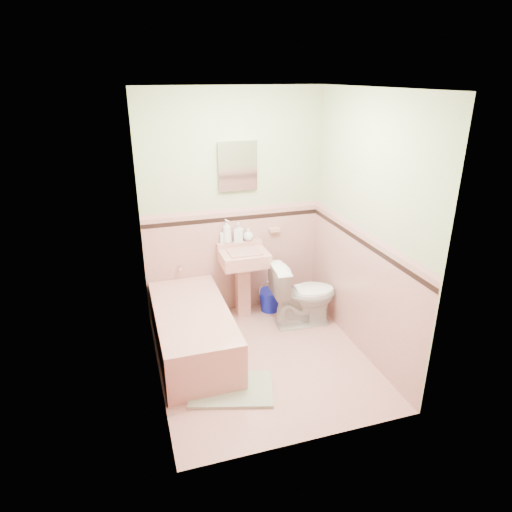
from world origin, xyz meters
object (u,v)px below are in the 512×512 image
object	(u,v)px
bathtub	(193,333)
soap_bottle_right	(248,234)
toilet	(303,294)
sink	(244,285)
medicine_cabinet	(237,166)
shoe	(225,378)
soap_bottle_left	(227,231)
soap_bottle_mid	(239,232)
bucket	(270,300)

from	to	relation	value
bathtub	soap_bottle_right	distance (m)	1.27
soap_bottle_right	toilet	distance (m)	0.90
sink	medicine_cabinet	bearing A→B (deg)	90.00
medicine_cabinet	shoe	size ratio (longest dim) A/B	3.23
sink	soap_bottle_left	distance (m)	0.63
bathtub	soap_bottle_mid	bearing A→B (deg)	46.53
soap_bottle_right	bathtub	bearing A→B (deg)	-137.86
soap_bottle_left	bucket	bearing A→B (deg)	-14.10
bathtub	soap_bottle_right	xyz separation A→B (m)	(0.78, 0.71, 0.71)
soap_bottle_mid	medicine_cabinet	bearing A→B (deg)	77.02
sink	toilet	world-z (taller)	sink
shoe	bathtub	bearing A→B (deg)	103.46
soap_bottle_left	bucket	xyz separation A→B (m)	(0.47, -0.12, -0.87)
bathtub	toilet	xyz separation A→B (m)	(1.26, 0.20, 0.14)
soap_bottle_right	sink	bearing A→B (deg)	-120.20
sink	bucket	world-z (taller)	sink
shoe	soap_bottle_mid	bearing A→B (deg)	65.48
sink	bucket	bearing A→B (deg)	10.62
medicine_cabinet	soap_bottle_mid	xyz separation A→B (m)	(-0.01, -0.03, -0.73)
bathtub	medicine_cabinet	bearing A→B (deg)	47.42
soap_bottle_left	shoe	bearing A→B (deg)	-105.62
toilet	shoe	distance (m)	1.37
soap_bottle_left	soap_bottle_right	size ratio (longest dim) A/B	1.81
medicine_cabinet	soap_bottle_right	world-z (taller)	medicine_cabinet
soap_bottle_right	toilet	size ratio (longest dim) A/B	0.20
soap_bottle_mid	bucket	xyz separation A→B (m)	(0.34, -0.12, -0.84)
soap_bottle_left	soap_bottle_mid	size ratio (longest dim) A/B	1.22
soap_bottle_right	toilet	world-z (taller)	soap_bottle_right
sink	soap_bottle_right	bearing A→B (deg)	59.80
bathtub	medicine_cabinet	distance (m)	1.78
soap_bottle_right	toilet	bearing A→B (deg)	-46.91
toilet	bucket	world-z (taller)	toilet
sink	soap_bottle_mid	world-z (taller)	soap_bottle_mid
medicine_cabinet	sink	bearing A→B (deg)	-90.00
medicine_cabinet	soap_bottle_mid	world-z (taller)	medicine_cabinet
soap_bottle_mid	bucket	world-z (taller)	soap_bottle_mid
soap_bottle_left	medicine_cabinet	bearing A→B (deg)	12.03
soap_bottle_right	shoe	world-z (taller)	soap_bottle_right
bathtub	sink	xyz separation A→B (m)	(0.68, 0.53, 0.18)
soap_bottle_mid	shoe	world-z (taller)	soap_bottle_mid
toilet	shoe	size ratio (longest dim) A/B	4.62
bucket	shoe	bearing A→B (deg)	-125.33
soap_bottle_mid	soap_bottle_right	world-z (taller)	soap_bottle_mid
bathtub	soap_bottle_right	world-z (taller)	soap_bottle_right
sink	soap_bottle_mid	distance (m)	0.60
sink	toilet	bearing A→B (deg)	-29.54
shoe	sink	bearing A→B (deg)	62.15
sink	medicine_cabinet	size ratio (longest dim) A/B	1.59
medicine_cabinet	soap_bottle_left	world-z (taller)	medicine_cabinet
medicine_cabinet	toilet	size ratio (longest dim) A/B	0.70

